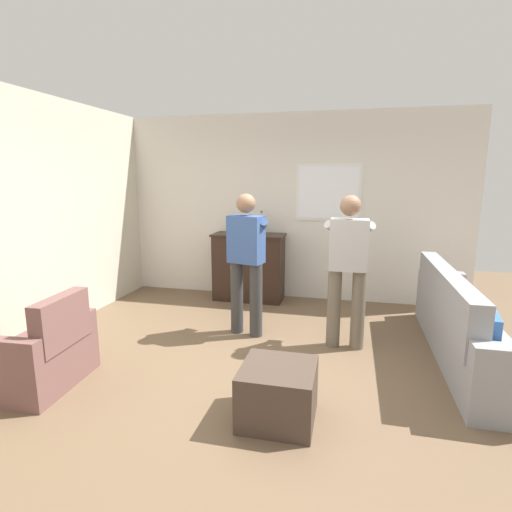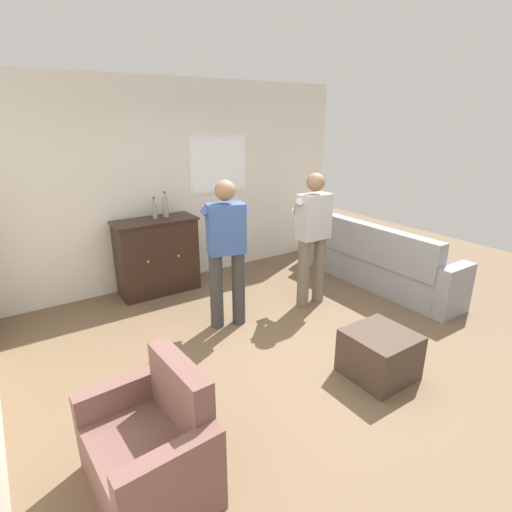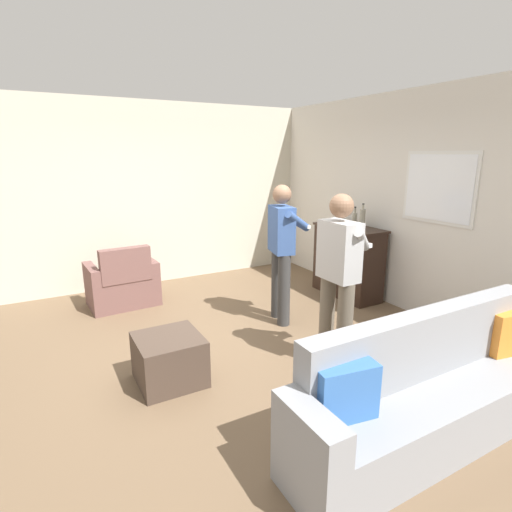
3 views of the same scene
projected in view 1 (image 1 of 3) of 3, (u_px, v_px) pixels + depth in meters
The scene contains 11 objects.
ground at pixel (252, 373), 3.86m from camera, with size 10.40×10.40×0.00m, color brown.
wall_back_with_window at pixel (294, 207), 6.12m from camera, with size 5.20×0.15×2.80m.
wall_side_left at pixel (6, 222), 4.19m from camera, with size 0.12×5.20×2.80m, color beige.
couch at pixel (459, 326), 4.14m from camera, with size 0.57×2.60×0.92m.
armchair at pixel (42, 355), 3.59m from camera, with size 0.69×0.92×0.85m.
sideboard_cabinet at pixel (249, 267), 6.09m from camera, with size 1.08×0.49×1.02m.
bottle_wine_green at pixel (262, 225), 5.97m from camera, with size 0.08×0.08×0.34m.
bottle_liquor_amber at pixel (252, 227), 6.01m from camera, with size 0.07×0.07×0.28m.
ottoman at pixel (278, 393), 3.09m from camera, with size 0.57×0.57×0.44m, color #47382D.
person_standing_left at pixel (247, 258), 4.66m from camera, with size 0.54×0.51×1.68m.
person_standing_right at pixel (348, 265), 4.29m from camera, with size 0.56×0.47×1.68m.
Camera 1 is at (0.86, -3.46, 1.86)m, focal length 28.00 mm.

